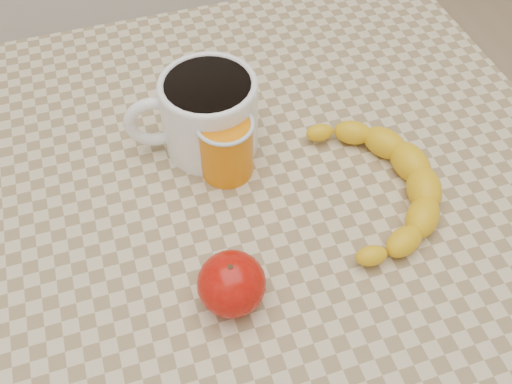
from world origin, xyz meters
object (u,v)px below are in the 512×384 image
object	(u,v)px
coffee_mug	(207,112)
orange_juice_glass	(226,146)
table	(256,244)
banana	(377,185)
apple	(232,284)

from	to	relation	value
coffee_mug	orange_juice_glass	bearing A→B (deg)	-80.16
table	banana	world-z (taller)	banana
orange_juice_glass	table	bearing A→B (deg)	-73.79
coffee_mug	banana	size ratio (longest dim) A/B	0.59
banana	orange_juice_glass	bearing A→B (deg)	163.84
orange_juice_glass	banana	distance (m)	0.18
table	orange_juice_glass	world-z (taller)	orange_juice_glass
coffee_mug	apple	world-z (taller)	coffee_mug
apple	banana	world-z (taller)	apple
table	coffee_mug	distance (m)	0.18
table	banana	distance (m)	0.17
table	orange_juice_glass	xyz separation A→B (m)	(-0.02, 0.06, 0.13)
orange_juice_glass	apple	xyz separation A→B (m)	(-0.04, -0.17, -0.01)
apple	banana	size ratio (longest dim) A/B	0.30
coffee_mug	orange_juice_glass	size ratio (longest dim) A/B	2.13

